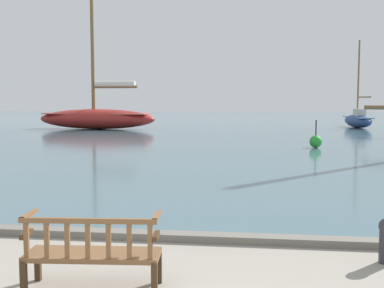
{
  "coord_description": "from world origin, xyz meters",
  "views": [
    {
      "loc": [
        1.6,
        -3.69,
        2.27
      ],
      "look_at": [
        -0.14,
        10.0,
        1.0
      ],
      "focal_mm": 45.0,
      "sensor_mm": 36.0,
      "label": 1
    }
  ],
  "objects": [
    {
      "name": "sailboat_far_port",
      "position": [
        -10.09,
        31.35,
        1.0
      ],
      "size": [
        9.2,
        3.2,
        11.63
      ],
      "color": "maroon",
      "rests_on": "harbor_water"
    },
    {
      "name": "quay_edge_kerb",
      "position": [
        0.0,
        3.85,
        0.06
      ],
      "size": [
        40.0,
        0.3,
        0.12
      ],
      "primitive_type": "cube",
      "color": "slate",
      "rests_on": "ground"
    },
    {
      "name": "park_bench",
      "position": [
        -0.28,
        1.7,
        0.47
      ],
      "size": [
        1.64,
        0.64,
        0.92
      ],
      "color": "#3D2A19",
      "rests_on": "ground"
    },
    {
      "name": "channel_buoy",
      "position": [
        4.45,
        18.75,
        0.37
      ],
      "size": [
        0.57,
        0.57,
        1.27
      ],
      "color": "green",
      "rests_on": "harbor_water"
    },
    {
      "name": "sailboat_far_starboard",
      "position": [
        9.81,
        35.64,
        0.7
      ],
      "size": [
        1.86,
        5.45,
        6.84
      ],
      "color": "navy",
      "rests_on": "harbor_water"
    },
    {
      "name": "harbor_water",
      "position": [
        0.0,
        44.0,
        0.04
      ],
      "size": [
        100.0,
        80.0,
        0.08
      ],
      "primitive_type": "cube",
      "color": "#476670",
      "rests_on": "ground"
    }
  ]
}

